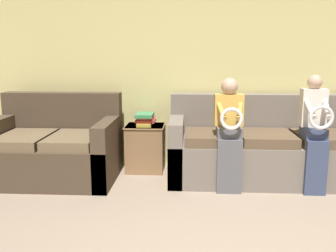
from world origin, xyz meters
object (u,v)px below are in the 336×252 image
Objects in this scene: child_right_seated at (315,128)px; side_shelf at (145,147)px; child_left_seated at (229,129)px; couch_main at (263,150)px; book_stack at (145,119)px; couch_side at (55,150)px.

side_shelf is (-1.86, 0.61, -0.39)m from child_right_seated.
child_right_seated is (0.89, -0.00, 0.02)m from child_left_seated.
side_shelf is (-1.42, 0.23, -0.05)m from couch_main.
child_right_seated reaches higher than side_shelf.
child_right_seated is 4.04× the size of book_stack.
child_left_seated reaches higher than couch_side.
couch_main reaches higher than side_shelf.
couch_main is 1.50× the size of couch_side.
child_left_seated is at bearing 179.95° from child_right_seated.
couch_side is 2.52× the size of side_shelf.
side_shelf is at bearing 18.73° from couch_side.
side_shelf is at bearing 111.63° from book_stack.
couch_side is 1.14m from book_stack.
couch_main is at bearing 2.80° from couch_side.
couch_main is 0.67m from child_left_seated.
child_right_seated is 1.95m from book_stack.
couch_main reaches higher than book_stack.
side_shelf is at bearing 148.00° from child_left_seated.
child_left_seated is 0.89m from child_right_seated.
side_shelf is (-0.97, 0.61, -0.37)m from child_left_seated.
child_left_seated is 3.92× the size of book_stack.
child_left_seated is at bearing -7.34° from couch_side.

